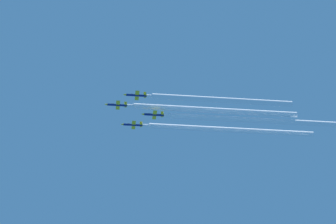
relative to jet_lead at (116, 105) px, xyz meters
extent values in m
cylinder|color=navy|center=(0.00, -0.31, -0.03)|extent=(1.08, 9.35, 1.08)
cone|color=yellow|center=(0.00, 5.15, -0.03)|extent=(1.03, 1.58, 1.03)
ellipsoid|color=#332D14|center=(0.00, 1.75, 0.43)|extent=(0.60, 2.17, 0.49)
cube|color=yellow|center=(0.00, -0.78, -0.11)|extent=(7.88, 1.87, 0.12)
cube|color=yellow|center=(0.00, -4.55, -0.03)|extent=(3.35, 1.08, 0.12)
cube|color=yellow|center=(0.00, -4.48, 1.35)|extent=(0.10, 1.28, 1.67)
cylinder|color=black|center=(0.00, -5.23, -0.03)|extent=(0.81, 0.59, 0.81)
cylinder|color=navy|center=(-12.52, -9.01, -2.23)|extent=(1.08, 9.35, 1.08)
cone|color=yellow|center=(-12.52, -3.54, -2.23)|extent=(1.03, 1.58, 1.03)
ellipsoid|color=#332D14|center=(-12.52, -6.95, -1.77)|extent=(0.60, 2.17, 0.49)
cube|color=yellow|center=(-12.52, -9.48, -2.31)|extent=(7.88, 1.87, 0.12)
cube|color=yellow|center=(-12.52, -13.25, -2.23)|extent=(3.35, 1.08, 0.12)
cube|color=yellow|center=(-12.52, -13.17, -0.85)|extent=(0.10, 1.28, 1.67)
cylinder|color=black|center=(-12.52, -13.93, -2.23)|extent=(0.81, 0.59, 0.81)
cylinder|color=navy|center=(13.52, -8.82, -2.59)|extent=(1.08, 9.35, 1.08)
cone|color=yellow|center=(13.52, -3.36, -2.59)|extent=(1.03, 1.58, 1.03)
ellipsoid|color=#332D14|center=(13.52, -6.77, -2.13)|extent=(0.60, 2.17, 0.49)
cube|color=yellow|center=(13.52, -9.29, -2.67)|extent=(7.88, 1.87, 0.12)
cube|color=yellow|center=(13.52, -13.07, -2.59)|extent=(3.35, 1.08, 0.12)
cube|color=yellow|center=(13.52, -12.99, -1.21)|extent=(0.10, 1.28, 1.67)
cylinder|color=black|center=(13.52, -13.75, -2.59)|extent=(0.81, 0.59, 0.81)
cylinder|color=navy|center=(0.09, -18.38, -4.51)|extent=(1.08, 9.35, 1.08)
cone|color=yellow|center=(0.09, -12.92, -4.51)|extent=(1.03, 1.58, 1.03)
ellipsoid|color=#332D14|center=(0.09, -16.32, -4.05)|extent=(0.60, 2.17, 0.49)
cube|color=yellow|center=(0.09, -18.85, -4.59)|extent=(7.88, 1.87, 0.12)
cube|color=yellow|center=(0.09, -22.63, -4.51)|extent=(3.35, 1.08, 0.12)
cube|color=yellow|center=(0.09, -22.55, -3.13)|extent=(0.10, 1.28, 1.67)
cylinder|color=black|center=(0.09, -23.31, -4.51)|extent=(0.81, 0.59, 0.81)
cylinder|color=white|center=(0.00, -40.80, -0.03)|extent=(1.41, 71.02, 1.41)
cylinder|color=white|center=(0.00, -49.32, -0.03)|extent=(2.68, 81.67, 2.68)
cylinder|color=white|center=(-12.52, -43.35, -2.23)|extent=(1.41, 58.73, 1.41)
cylinder|color=white|center=(-12.52, -50.40, -2.23)|extent=(2.68, 67.54, 2.68)
cylinder|color=white|center=(13.52, -50.78, -2.59)|extent=(1.41, 73.97, 1.41)
cylinder|color=white|center=(13.52, -59.66, -2.59)|extent=(2.68, 85.06, 2.68)
cylinder|color=white|center=(0.09, -60.41, -4.51)|extent=(1.41, 74.10, 1.41)
cylinder|color=white|center=(0.09, -69.30, -4.51)|extent=(2.68, 85.22, 2.68)
camera|label=1|loc=(-267.31, 1.14, -176.78)|focal=69.95mm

